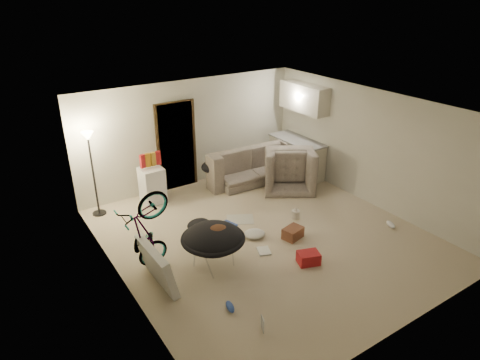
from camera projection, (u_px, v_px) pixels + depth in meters
floor at (266, 237)px, 8.21m from camera, size 5.50×6.00×0.02m
ceiling at (269, 108)px, 7.17m from camera, size 5.50×6.00×0.02m
wall_back at (190, 133)px, 9.98m from camera, size 5.50×0.02×2.50m
wall_front at (410, 258)px, 5.40m from camera, size 5.50×0.02×2.50m
wall_left at (117, 219)px, 6.31m from camera, size 0.02×6.00×2.50m
wall_right at (372, 148)px, 9.07m from camera, size 0.02×6.00×2.50m
doorway at (176, 146)px, 9.84m from camera, size 0.85×0.10×2.04m
door_trim at (177, 146)px, 9.82m from camera, size 0.97×0.04×2.10m
floor_lamp at (91, 156)px, 8.48m from camera, size 0.28×0.28×1.81m
kitchen_counter at (296, 158)px, 10.76m from camera, size 0.60×1.50×0.88m
counter_top at (297, 140)px, 10.57m from camera, size 0.64×1.54×0.04m
kitchen_uppers at (304, 98)px, 10.20m from camera, size 0.38×1.40×0.65m
sofa at (246, 166)px, 10.54m from camera, size 2.29×0.98×0.66m
armchair at (287, 170)px, 10.19m from camera, size 1.52×1.48×0.75m
bicycle at (147, 251)px, 7.05m from camera, size 1.57×0.76×0.88m
book_asset at (264, 333)px, 5.91m from camera, size 0.26×0.23×0.02m
mini_fridge at (152, 185)px, 9.37m from camera, size 0.49×0.49×0.80m
snack_box_0 at (142, 161)px, 9.04m from camera, size 0.11×0.09×0.30m
snack_box_1 at (148, 160)px, 9.10m from camera, size 0.10×0.08×0.30m
snack_box_2 at (153, 159)px, 9.16m from camera, size 0.11×0.09×0.30m
snack_box_3 at (158, 158)px, 9.22m from camera, size 0.11×0.09×0.30m
saucer_chair at (213, 243)px, 7.15m from camera, size 1.08×1.08×0.77m
hoodie at (216, 232)px, 7.07m from camera, size 0.48×0.40×0.22m
sofa_drape at (213, 166)px, 9.98m from camera, size 0.60×0.51×0.28m
tv_box at (157, 266)px, 6.76m from camera, size 0.29×1.07×0.71m
drink_case_a at (293, 233)px, 8.12m from camera, size 0.43×0.35×0.22m
drink_case_b at (308, 258)px, 7.37m from camera, size 0.43×0.38×0.21m
juicer at (296, 213)px, 8.83m from camera, size 0.17×0.17×0.24m
newspaper at (240, 219)px, 8.80m from camera, size 0.68×0.63×0.01m
book_blue at (228, 225)px, 8.57m from camera, size 0.31×0.37×0.03m
book_white at (264, 251)px, 7.73m from camera, size 0.31×0.34×0.03m
shoe_0 at (214, 185)px, 10.21m from camera, size 0.30×0.13×0.11m
shoe_2 at (230, 307)px, 6.34m from camera, size 0.16×0.28×0.10m
shoe_4 at (391, 224)px, 8.52m from camera, size 0.20×0.29×0.10m
clothes_lump_a at (199, 225)px, 8.45m from camera, size 0.61×0.56×0.16m
clothes_lump_c at (254, 234)px, 8.17m from camera, size 0.50×0.47×0.13m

